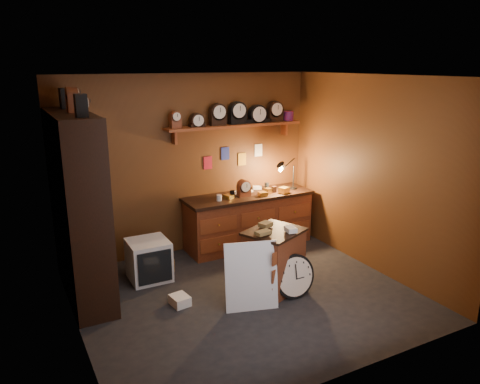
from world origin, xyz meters
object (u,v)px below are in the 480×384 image
object	(u,v)px
workbench	(249,217)
big_round_clock	(294,276)
shelving_unit	(76,200)
low_cabinet	(274,258)

from	to	relation	value
workbench	big_round_clock	bearing A→B (deg)	-100.62
shelving_unit	low_cabinet	distance (m)	2.55
low_cabinet	big_round_clock	distance (m)	0.36
low_cabinet	big_round_clock	size ratio (longest dim) A/B	1.59
workbench	big_round_clock	xyz separation A→B (m)	(-0.33, -1.78, -0.20)
shelving_unit	low_cabinet	xyz separation A→B (m)	(2.21, -0.98, -0.82)
low_cabinet	workbench	bearing A→B (deg)	49.14
shelving_unit	workbench	distance (m)	2.81
shelving_unit	workbench	world-z (taller)	shelving_unit
shelving_unit	big_round_clock	world-z (taller)	shelving_unit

